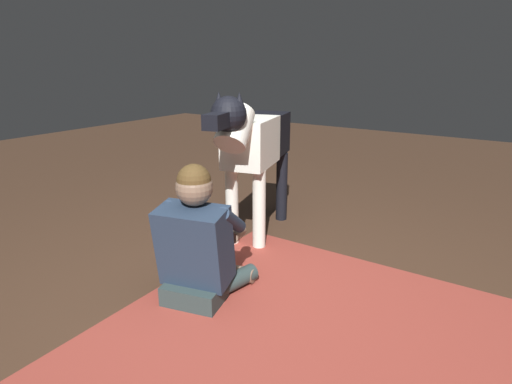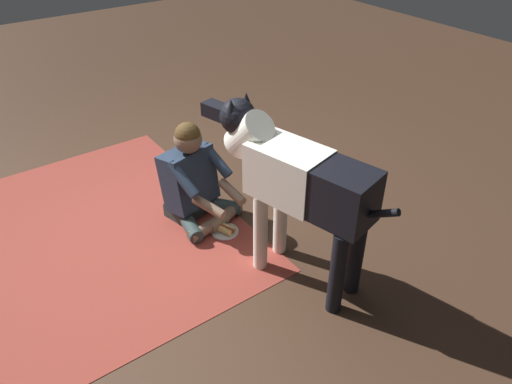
{
  "view_description": "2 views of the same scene",
  "coord_description": "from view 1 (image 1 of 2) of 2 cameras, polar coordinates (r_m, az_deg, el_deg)",
  "views": [
    {
      "loc": [
        1.59,
        1.05,
        1.36
      ],
      "look_at": [
        -0.49,
        -0.32,
        0.57
      ],
      "focal_mm": 28.75,
      "sensor_mm": 36.0,
      "label": 1
    },
    {
      "loc": [
        -2.87,
        0.99,
        2.37
      ],
      "look_at": [
        -0.67,
        -0.6,
        0.51
      ],
      "focal_mm": 33.86,
      "sensor_mm": 36.0,
      "label": 2
    }
  ],
  "objects": [
    {
      "name": "hot_dog_on_plate",
      "position": [
        2.84,
        -4.75,
        -10.41
      ],
      "size": [
        0.21,
        0.21,
        0.06
      ],
      "color": "silver",
      "rests_on": "ground"
    },
    {
      "name": "ground_plane",
      "position": [
        2.34,
        -0.04,
        -17.91
      ],
      "size": [
        13.6,
        13.6,
        0.0
      ],
      "primitive_type": "plane",
      "color": "#452E20"
    },
    {
      "name": "large_dog",
      "position": [
        3.15,
        -0.33,
        6.57
      ],
      "size": [
        1.43,
        0.51,
        1.18
      ],
      "color": "white",
      "rests_on": "ground"
    },
    {
      "name": "area_rug",
      "position": [
        2.09,
        2.76,
        -22.75
      ],
      "size": [
        2.51,
        1.94,
        0.01
      ],
      "primitive_type": "cube",
      "color": "#96392E",
      "rests_on": "ground"
    },
    {
      "name": "person_sitting_on_floor",
      "position": [
        2.45,
        -7.96,
        -7.19
      ],
      "size": [
        0.68,
        0.58,
        0.83
      ],
      "color": "#2E3E3E",
      "rests_on": "ground"
    }
  ]
}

